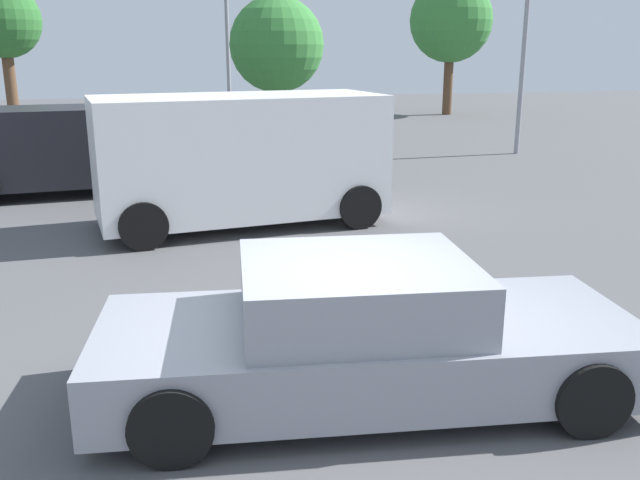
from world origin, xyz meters
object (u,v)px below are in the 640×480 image
Objects in this scene: sedan_foreground at (365,335)px; suv_dark at (76,146)px; dog at (377,273)px; van_white at (240,156)px; light_post_far at (227,13)px.

sedan_foreground is 10.60m from suv_dark.
dog is at bearing 75.77° from sedan_foreground.
sedan_foreground is at bearing 84.82° from van_white.
sedan_foreground reaches higher than dog.
sedan_foreground is 6.50m from van_white.
van_white is 13.63m from light_post_far.
light_post_far is at bearing -101.14° from dog.
van_white is at bearing -84.00° from dog.
sedan_foreground is 0.79× the size of light_post_far.
van_white is (-0.44, 6.45, 0.63)m from sedan_foreground.
sedan_foreground is 20.05m from light_post_far.
light_post_far reaches higher than sedan_foreground.
van_white is at bearing 98.71° from sedan_foreground.
sedan_foreground is at bearing 58.68° from dog.
sedan_foreground is 7.90× the size of dog.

